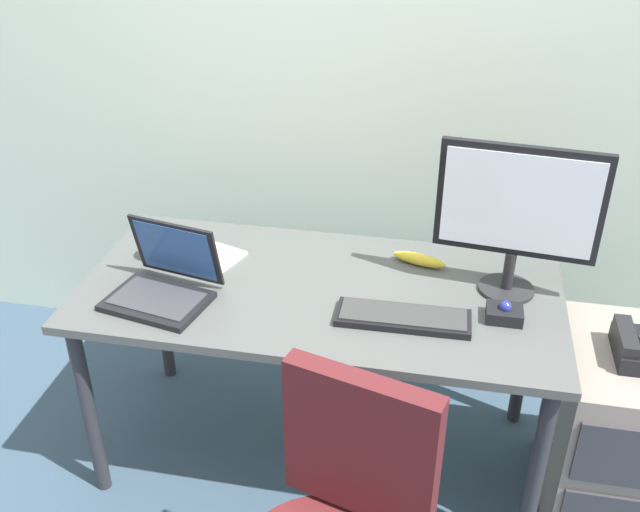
{
  "coord_description": "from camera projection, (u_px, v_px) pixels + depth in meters",
  "views": [
    {
      "loc": [
        0.39,
        -1.95,
        2.01
      ],
      "look_at": [
        0.0,
        0.0,
        0.85
      ],
      "focal_mm": 40.45,
      "sensor_mm": 36.0,
      "label": 1
    }
  ],
  "objects": [
    {
      "name": "banana",
      "position": [
        419.0,
        260.0,
        2.48
      ],
      "size": [
        0.19,
        0.09,
        0.04
      ],
      "primitive_type": "ellipsoid",
      "rotation": [
        0.0,
        0.0,
        2.87
      ],
      "color": "yellow",
      "rests_on": "desk"
    },
    {
      "name": "coffee_mug",
      "position": [
        158.0,
        246.0,
        2.5
      ],
      "size": [
        0.1,
        0.09,
        0.1
      ],
      "color": "#2B5284",
      "rests_on": "desk"
    },
    {
      "name": "back_wall",
      "position": [
        358.0,
        29.0,
        2.65
      ],
      "size": [
        6.0,
        0.1,
        2.8
      ],
      "primitive_type": "cube",
      "color": "beige",
      "rests_on": "ground"
    },
    {
      "name": "ground_plane",
      "position": [
        320.0,
        450.0,
        2.73
      ],
      "size": [
        8.0,
        8.0,
        0.0
      ],
      "primitive_type": "plane",
      "color": "#374D5E"
    },
    {
      "name": "file_cabinet",
      "position": [
        619.0,
        433.0,
        2.36
      ],
      "size": [
        0.42,
        0.53,
        0.64
      ],
      "color": "gray",
      "rests_on": "ground"
    },
    {
      "name": "monitor_main",
      "position": [
        518.0,
        210.0,
        2.2
      ],
      "size": [
        0.5,
        0.18,
        0.5
      ],
      "color": "#262628",
      "rests_on": "desk"
    },
    {
      "name": "laptop",
      "position": [
        164.0,
        282.0,
        2.29
      ],
      "size": [
        0.36,
        0.33,
        0.24
      ],
      "color": "black",
      "rests_on": "desk"
    },
    {
      "name": "paper_notepad",
      "position": [
        213.0,
        261.0,
        2.5
      ],
      "size": [
        0.21,
        0.25,
        0.01
      ],
      "primitive_type": "cube",
      "rotation": [
        0.0,
        0.0,
        -0.34
      ],
      "color": "white",
      "rests_on": "desk"
    },
    {
      "name": "desk",
      "position": [
        320.0,
        306.0,
        2.4
      ],
      "size": [
        1.57,
        0.76,
        0.73
      ],
      "color": "#4F5250",
      "rests_on": "ground"
    },
    {
      "name": "trackball_mouse",
      "position": [
        504.0,
        313.0,
        2.2
      ],
      "size": [
        0.11,
        0.09,
        0.07
      ],
      "color": "black",
      "rests_on": "desk"
    },
    {
      "name": "keyboard",
      "position": [
        403.0,
        317.0,
        2.19
      ],
      "size": [
        0.41,
        0.14,
        0.03
      ],
      "color": "black",
      "rests_on": "desk"
    }
  ]
}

